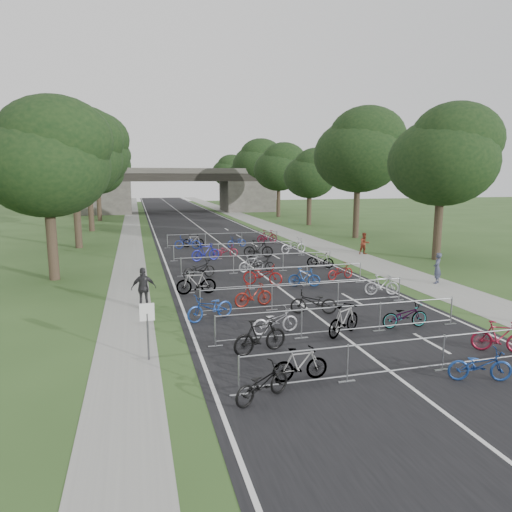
{
  "coord_description": "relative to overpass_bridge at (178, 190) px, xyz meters",
  "views": [
    {
      "loc": [
        -7.02,
        -10.84,
        5.61
      ],
      "look_at": [
        -0.32,
        14.41,
        1.1
      ],
      "focal_mm": 32.0,
      "sensor_mm": 36.0,
      "label": 1
    }
  ],
  "objects": [
    {
      "name": "bike_7",
      "position": [
        2.63,
        -61.31,
        -3.05
      ],
      "size": [
        1.85,
        0.71,
        0.96
      ],
      "primitive_type": "imported",
      "rotation": [
        0.0,
        0.0,
        1.53
      ],
      "color": "#919498",
      "rests_on": "ground"
    },
    {
      "name": "tree_right_5",
      "position": [
        13.11,
        10.93,
        2.41
      ],
      "size": [
        6.16,
        6.16,
        9.39
      ],
      "color": "#33261C",
      "rests_on": "ground"
    },
    {
      "name": "bike_8",
      "position": [
        -4.3,
        -58.52,
        -3.0
      ],
      "size": [
        2.13,
        1.36,
        1.06
      ],
      "primitive_type": "imported",
      "rotation": [
        0.0,
        0.0,
        5.07
      ],
      "color": "navy",
      "rests_on": "ground"
    },
    {
      "name": "bike_20",
      "position": [
        -2.51,
        -45.45,
        -2.92
      ],
      "size": [
        2.11,
        1.05,
        1.22
      ],
      "primitive_type": "imported",
      "rotation": [
        0.0,
        0.0,
        1.81
      ],
      "color": "navy",
      "rests_on": "ground"
    },
    {
      "name": "barrier_row_2",
      "position": [
        0.0,
        -57.8,
        -2.99
      ],
      "size": [
        9.7,
        0.08,
        1.1
      ],
      "color": "#919498",
      "rests_on": "ground"
    },
    {
      "name": "tree_right_0",
      "position": [
        13.11,
        -49.07,
        3.39
      ],
      "size": [
        7.17,
        7.17,
        10.93
      ],
      "color": "#33261C",
      "rests_on": "ground"
    },
    {
      "name": "barrier_row_5",
      "position": [
        0.0,
        -45.0,
        -2.99
      ],
      "size": [
        9.7,
        0.08,
        1.1
      ],
      "color": "#919498",
      "rests_on": "ground"
    },
    {
      "name": "barrier_row_1",
      "position": [
        0.0,
        -61.4,
        -2.99
      ],
      "size": [
        9.7,
        0.08,
        1.1
      ],
      "color": "#919498",
      "rests_on": "ground"
    },
    {
      "name": "ground",
      "position": [
        0.0,
        -65.0,
        -3.53
      ],
      "size": [
        200.0,
        200.0,
        0.0
      ],
      "primitive_type": "plane",
      "color": "#304F22",
      "rests_on": "ground"
    },
    {
      "name": "tree_left_5",
      "position": [
        -11.39,
        10.93,
        4.58
      ],
      "size": [
        8.4,
        8.4,
        12.81
      ],
      "color": "#33261C",
      "rests_on": "ground"
    },
    {
      "name": "pedestrian_a",
      "position": [
        8.45,
        -55.27,
        -2.71
      ],
      "size": [
        0.72,
        0.69,
        1.65
      ],
      "primitive_type": "imported",
      "rotation": [
        0.0,
        0.0,
        3.84
      ],
      "color": "#353A50",
      "rests_on": "ground"
    },
    {
      "name": "bike_10",
      "position": [
        -0.02,
        -58.79,
        -3.03
      ],
      "size": [
        2.03,
        1.2,
        1.01
      ],
      "primitive_type": "imported",
      "rotation": [
        0.0,
        0.0,
        4.42
      ],
      "color": "black",
      "rests_on": "ground"
    },
    {
      "name": "bike_24",
      "position": [
        -3.1,
        -39.93,
        -3.0
      ],
      "size": [
        2.14,
        1.11,
        1.07
      ],
      "primitive_type": "imported",
      "rotation": [
        0.0,
        0.0,
        4.51
      ],
      "color": "navy",
      "rests_on": "ground"
    },
    {
      "name": "tree_right_6",
      "position": [
        13.11,
        22.93,
        3.39
      ],
      "size": [
        7.17,
        7.17,
        10.93
      ],
      "color": "#33261C",
      "rests_on": "ground"
    },
    {
      "name": "bike_3",
      "position": [
        4.21,
        -64.27,
        -3.02
      ],
      "size": [
        1.73,
        1.28,
        1.03
      ],
      "primitive_type": "imported",
      "rotation": [
        0.0,
        0.0,
        1.05
      ],
      "color": "maroon",
      "rests_on": "ground"
    },
    {
      "name": "bike_0",
      "position": [
        -4.1,
        -65.42,
        -3.08
      ],
      "size": [
        1.83,
        1.31,
        0.92
      ],
      "primitive_type": "imported",
      "rotation": [
        0.0,
        0.0,
        2.03
      ],
      "color": "black",
      "rests_on": "ground"
    },
    {
      "name": "tree_right_4",
      "position": [
        13.11,
        -1.07,
        4.37
      ],
      "size": [
        8.18,
        8.18,
        12.47
      ],
      "color": "#33261C",
      "rests_on": "ground"
    },
    {
      "name": "bike_11",
      "position": [
        4.3,
        -56.77,
        -3.03
      ],
      "size": [
        1.74,
        0.8,
        1.01
      ],
      "primitive_type": "imported",
      "rotation": [
        0.0,
        0.0,
        1.37
      ],
      "color": "#9EA0A6",
      "rests_on": "ground"
    },
    {
      "name": "bike_25",
      "position": [
        -2.55,
        -39.08,
        -3.01
      ],
      "size": [
        1.76,
        0.59,
        1.04
      ],
      "primitive_type": "imported",
      "rotation": [
        0.0,
        0.0,
        1.52
      ],
      "color": "#919498",
      "rests_on": "ground"
    },
    {
      "name": "bike_12",
      "position": [
        -4.3,
        -54.28,
        -2.95
      ],
      "size": [
        1.95,
        0.63,
        1.16
      ],
      "primitive_type": "imported",
      "rotation": [
        0.0,
        0.0,
        4.67
      ],
      "color": "#919498",
      "rests_on": "ground"
    },
    {
      "name": "lane_markings",
      "position": [
        0.0,
        -15.0,
        -3.53
      ],
      "size": [
        0.12,
        140.0,
        0.0
      ],
      "primitive_type": "cube",
      "color": "silver",
      "rests_on": "ground"
    },
    {
      "name": "pedestrian_b",
      "position": [
        9.2,
        -45.84,
        -2.73
      ],
      "size": [
        0.78,
        0.61,
        1.6
      ],
      "primitive_type": "imported",
      "rotation": [
        0.0,
        0.0,
        -0.01
      ],
      "color": "maroon",
      "rests_on": "ground"
    },
    {
      "name": "tree_right_2",
      "position": [
        13.11,
        -25.07,
        2.41
      ],
      "size": [
        6.16,
        6.16,
        9.39
      ],
      "color": "#33261C",
      "rests_on": "ground"
    },
    {
      "name": "bike_9",
      "position": [
        -2.16,
        -57.06,
        -3.01
      ],
      "size": [
        1.8,
        0.71,
        1.05
      ],
      "primitive_type": "imported",
      "rotation": [
        0.0,
        0.0,
        1.7
      ],
      "color": "maroon",
      "rests_on": "ground"
    },
    {
      "name": "bike_2",
      "position": [
        2.06,
        -65.88,
        -3.07
      ],
      "size": [
        1.86,
        1.1,
        0.92
      ],
      "primitive_type": "imported",
      "rotation": [
        0.0,
        0.0,
        1.28
      ],
      "color": "navy",
      "rests_on": "ground"
    },
    {
      "name": "barrier_row_6",
      "position": [
        0.0,
        -39.0,
        -2.99
      ],
      "size": [
        9.7,
        0.08,
        1.1
      ],
      "color": "#919498",
      "rests_on": "ground"
    },
    {
      "name": "bike_22",
      "position": [
        1.32,
        -45.09,
        -2.91
      ],
      "size": [
        2.17,
        1.15,
        1.26
      ],
      "primitive_type": "imported",
      "rotation": [
        0.0,
        0.0,
        1.29
      ],
      "color": "black",
      "rests_on": "ground"
    },
    {
      "name": "bike_17",
      "position": [
        -0.4,
        -49.82,
        -3.03
      ],
      "size": [
        1.73,
        0.86,
        1.0
      ],
      "primitive_type": "imported",
      "rotation": [
        0.0,
        0.0,
        1.81
      ],
      "color": "#919298",
      "rests_on": "ground"
    },
    {
      "name": "barrier_row_3",
      "position": [
        0.0,
        -54.0,
        -2.99
      ],
      "size": [
        9.7,
        0.08,
        1.1
      ],
      "color": "#919498",
      "rests_on": "ground"
    },
    {
      "name": "tree_left_3",
      "position": [
        -11.39,
        -13.07,
        2.96
      ],
      "size": [
        6.72,
        6.72,
        10.25
      ],
      "color": "#33261C",
      "rests_on": "ground"
    },
    {
      "name": "bike_15",
      "position": [
        3.87,
        -53.07,
        -3.08
      ],
      "size": [
        1.84,
        1.05,
        0.91
      ],
      "primitive_type": "imported",
      "rotation": [
        0.0,
        0.0,
        1.84
      ],
      "color": "maroon",
      "rests_on": "ground"
    },
    {
      "name": "tree_left_6",
      "position": [
        -11.39,
        22.93,
        2.96
      ],
      "size": [
        6.72,
        6.72,
        10.25
      ],
      "color": "#33261C",
      "rests_on": "ground"
    },
    {
      "name": "bike_23",
      "position": [
        4.3,
        -44.05,
        -2.96
      ],
      "size": [
        2.29,
        1.3,
        1.14
      ],
      "primitive_type": "imported",
      "rotation": [
        0.0,
        0.0,
        1.84
      ],
      "color": "#B4B3BC",
      "rests_on": "ground"
    },
    {
      "name": "bike_18",
      "position": [
        0.13,
        -49.88,
        -3.07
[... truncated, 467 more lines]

